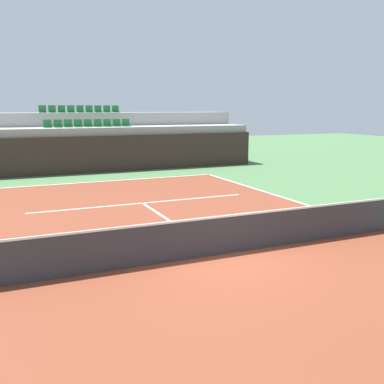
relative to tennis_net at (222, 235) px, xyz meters
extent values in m
plane|color=#477042|center=(0.00, 0.00, -0.51)|extent=(80.00, 80.00, 0.00)
cube|color=brown|center=(0.00, 0.00, -0.50)|extent=(11.00, 24.00, 0.01)
cube|color=white|center=(0.00, 11.95, -0.50)|extent=(11.00, 0.10, 0.00)
cube|color=white|center=(0.00, 6.40, -0.50)|extent=(8.26, 0.10, 0.00)
cube|color=white|center=(0.00, 3.20, -0.50)|extent=(0.10, 6.40, 0.00)
cube|color=#33231E|center=(0.00, 15.10, 0.51)|extent=(19.39, 0.30, 2.03)
cube|color=#9E9E99|center=(0.00, 16.45, 0.72)|extent=(19.39, 2.40, 2.45)
cube|color=#9E9E99|center=(0.00, 18.85, 1.11)|extent=(19.39, 2.40, 3.24)
cube|color=#1E6633|center=(-2.22, 16.45, 1.96)|extent=(0.44, 0.44, 0.04)
cube|color=#1E6633|center=(-2.22, 16.65, 2.18)|extent=(0.44, 0.04, 0.40)
cube|color=#1E6633|center=(-1.67, 16.45, 1.96)|extent=(0.44, 0.44, 0.04)
cube|color=#1E6633|center=(-1.67, 16.65, 2.18)|extent=(0.44, 0.04, 0.40)
cube|color=#1E6633|center=(-1.11, 16.45, 1.96)|extent=(0.44, 0.44, 0.04)
cube|color=#1E6633|center=(-1.11, 16.65, 2.18)|extent=(0.44, 0.04, 0.40)
cube|color=#1E6633|center=(-0.56, 16.45, 1.96)|extent=(0.44, 0.44, 0.04)
cube|color=#1E6633|center=(-0.56, 16.65, 2.18)|extent=(0.44, 0.04, 0.40)
cube|color=#1E6633|center=(0.00, 16.45, 1.96)|extent=(0.44, 0.44, 0.04)
cube|color=#1E6633|center=(0.00, 16.65, 2.18)|extent=(0.44, 0.04, 0.40)
cube|color=#1E6633|center=(0.56, 16.45, 1.96)|extent=(0.44, 0.44, 0.04)
cube|color=#1E6633|center=(0.56, 16.65, 2.18)|extent=(0.44, 0.04, 0.40)
cube|color=#1E6633|center=(1.11, 16.45, 1.96)|extent=(0.44, 0.44, 0.04)
cube|color=#1E6633|center=(1.11, 16.65, 2.18)|extent=(0.44, 0.04, 0.40)
cube|color=#1E6633|center=(1.67, 16.45, 1.96)|extent=(0.44, 0.44, 0.04)
cube|color=#1E6633|center=(1.67, 16.65, 2.18)|extent=(0.44, 0.04, 0.40)
cube|color=#1E6633|center=(2.22, 16.45, 1.96)|extent=(0.44, 0.44, 0.04)
cube|color=#1E6633|center=(2.22, 16.65, 2.18)|extent=(0.44, 0.04, 0.40)
cube|color=#1E6633|center=(-2.22, 18.85, 2.76)|extent=(0.44, 0.44, 0.04)
cube|color=#1E6633|center=(-2.22, 19.05, 2.98)|extent=(0.44, 0.04, 0.40)
cube|color=#1E6633|center=(-1.67, 18.85, 2.76)|extent=(0.44, 0.44, 0.04)
cube|color=#1E6633|center=(-1.67, 19.05, 2.98)|extent=(0.44, 0.04, 0.40)
cube|color=#1E6633|center=(-1.11, 18.85, 2.76)|extent=(0.44, 0.44, 0.04)
cube|color=#1E6633|center=(-1.11, 19.05, 2.98)|extent=(0.44, 0.04, 0.40)
cube|color=#1E6633|center=(-0.56, 18.85, 2.76)|extent=(0.44, 0.44, 0.04)
cube|color=#1E6633|center=(-0.56, 19.05, 2.98)|extent=(0.44, 0.04, 0.40)
cube|color=#1E6633|center=(0.00, 18.85, 2.76)|extent=(0.44, 0.44, 0.04)
cube|color=#1E6633|center=(0.00, 19.05, 2.98)|extent=(0.44, 0.04, 0.40)
cube|color=#1E6633|center=(0.56, 18.85, 2.76)|extent=(0.44, 0.44, 0.04)
cube|color=#1E6633|center=(0.56, 19.05, 2.98)|extent=(0.44, 0.04, 0.40)
cube|color=#1E6633|center=(1.11, 18.85, 2.76)|extent=(0.44, 0.44, 0.04)
cube|color=#1E6633|center=(1.11, 19.05, 2.98)|extent=(0.44, 0.04, 0.40)
cube|color=#1E6633|center=(1.67, 18.85, 2.76)|extent=(0.44, 0.44, 0.04)
cube|color=#1E6633|center=(1.67, 19.05, 2.98)|extent=(0.44, 0.04, 0.40)
cube|color=#1E6633|center=(2.22, 18.85, 2.76)|extent=(0.44, 0.44, 0.04)
cube|color=#1E6633|center=(2.22, 19.05, 2.98)|extent=(0.44, 0.04, 0.40)
cube|color=#333338|center=(0.00, 0.00, -0.04)|extent=(10.90, 0.02, 0.92)
cube|color=white|center=(0.00, 0.00, 0.45)|extent=(10.90, 0.04, 0.05)
camera|label=1|loc=(-4.77, -9.07, 3.01)|focal=41.09mm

